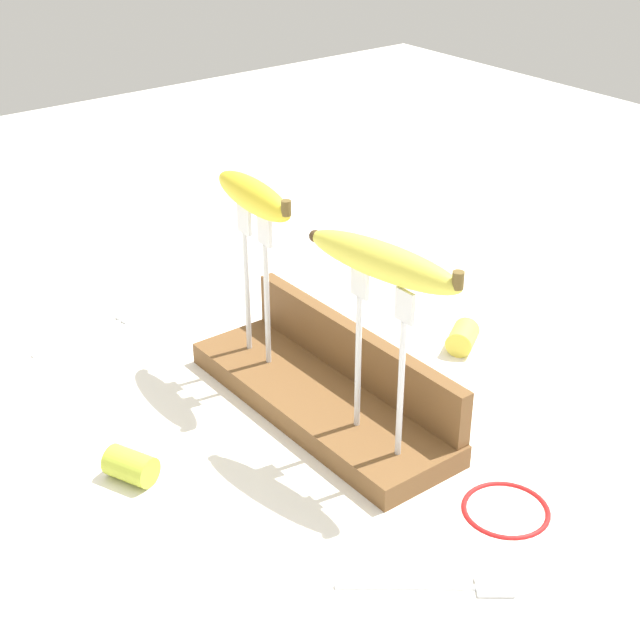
% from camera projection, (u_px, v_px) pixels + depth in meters
% --- Properties ---
extents(ground_plane, '(3.00, 3.00, 0.00)m').
position_uv_depth(ground_plane, '(320.00, 410.00, 1.18)').
color(ground_plane, white).
extents(wooden_board, '(0.40, 0.13, 0.03)m').
position_uv_depth(wooden_board, '(320.00, 401.00, 1.18)').
color(wooden_board, brown).
rests_on(wooden_board, ground).
extents(board_backstop, '(0.39, 0.02, 0.07)m').
position_uv_depth(board_backstop, '(355.00, 352.00, 1.18)').
color(board_backstop, brown).
rests_on(board_backstop, wooden_board).
extents(fork_stand_left, '(0.07, 0.01, 0.20)m').
position_uv_depth(fork_stand_left, '(256.00, 273.00, 1.19)').
color(fork_stand_left, silver).
rests_on(fork_stand_left, wooden_board).
extents(fork_stand_right, '(0.10, 0.01, 0.20)m').
position_uv_depth(fork_stand_right, '(380.00, 347.00, 1.02)').
color(fork_stand_right, silver).
rests_on(fork_stand_right, wooden_board).
extents(banana_raised_left, '(0.17, 0.05, 0.04)m').
position_uv_depth(banana_raised_left, '(253.00, 196.00, 1.14)').
color(banana_raised_left, yellow).
rests_on(banana_raised_left, fork_stand_left).
extents(banana_raised_right, '(0.20, 0.07, 0.04)m').
position_uv_depth(banana_raised_right, '(383.00, 261.00, 0.97)').
color(banana_raised_right, '#DBD147').
rests_on(banana_raised_right, fork_stand_right).
extents(fork_fallen_near, '(0.12, 0.15, 0.01)m').
position_uv_depth(fork_fallen_near, '(449.00, 586.00, 0.91)').
color(fork_fallen_near, silver).
rests_on(fork_fallen_near, ground).
extents(fork_fallen_far, '(0.04, 0.18, 0.01)m').
position_uv_depth(fork_fallen_far, '(103.00, 326.00, 1.37)').
color(fork_fallen_far, silver).
rests_on(fork_fallen_far, ground).
extents(banana_chunk_near, '(0.06, 0.06, 0.04)m').
position_uv_depth(banana_chunk_near, '(461.00, 337.00, 1.31)').
color(banana_chunk_near, '#DBD147').
rests_on(banana_chunk_near, ground).
extents(banana_chunk_far, '(0.07, 0.06, 0.04)m').
position_uv_depth(banana_chunk_far, '(130.00, 466.00, 1.05)').
color(banana_chunk_far, '#B2C138').
rests_on(banana_chunk_far, ground).
extents(wire_coil, '(0.10, 0.10, 0.01)m').
position_uv_depth(wire_coil, '(506.00, 508.00, 1.01)').
color(wire_coil, red).
rests_on(wire_coil, ground).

